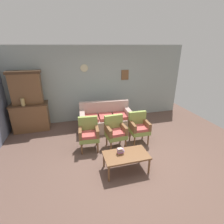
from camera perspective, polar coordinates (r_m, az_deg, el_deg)
ground_plane at (r=4.51m, az=3.83°, el=-14.84°), size 7.68×7.68×0.00m
wall_back_with_decor at (r=6.31m, az=-3.63°, el=9.49°), size 6.40×0.09×2.70m
side_cabinet at (r=6.21m, az=-25.73°, el=-1.46°), size 1.16×0.55×0.93m
cabinet_upper_hutch at (r=6.01m, az=-27.13°, el=7.50°), size 0.99×0.38×1.03m
vase_on_cabinet at (r=5.88m, az=-28.02°, el=2.97°), size 0.12×0.12×0.24m
floral_couch at (r=5.73m, az=-2.18°, el=-2.60°), size 1.75×0.91×0.90m
armchair_near_cabinet at (r=4.60m, az=-7.91°, el=-6.89°), size 0.56×0.53×0.90m
armchair_near_couch_end at (r=4.65m, az=1.14°, el=-6.29°), size 0.56×0.53×0.90m
armchair_row_middle at (r=4.94m, az=9.08°, el=-4.81°), size 0.53×0.50×0.90m
coffee_table at (r=3.90m, az=4.80°, el=-14.69°), size 1.00×0.56×0.42m
book_stack_on_table at (r=3.85m, az=2.84°, el=-13.08°), size 0.16×0.11×0.14m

